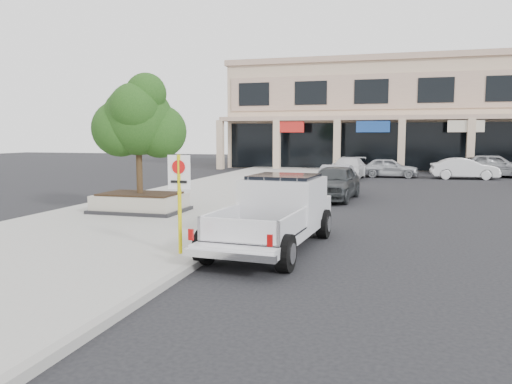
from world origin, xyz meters
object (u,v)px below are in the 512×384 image
no_parking_sign (179,190)px  curb_car_d (349,167)px  planter_tree (144,121)px  curb_car_c (348,168)px  curb_car_b (335,179)px  pickup_truck (272,214)px  lot_car_d (480,166)px  planter (140,203)px  lot_car_e (495,165)px  curb_car_a (334,182)px  lot_car_b (464,169)px  lot_car_a (389,168)px

no_parking_sign → curb_car_d: no_parking_sign is taller
planter_tree → curb_car_c: (5.64, 17.59, -2.69)m
curb_car_b → curb_car_c: (-0.07, 8.09, 0.04)m
pickup_truck → lot_car_d: size_ratio=1.22×
planter → lot_car_d: (14.76, 23.21, 0.19)m
curb_car_b → curb_car_d: bearing=95.9°
planter → pickup_truck: 7.08m
curb_car_c → curb_car_d: size_ratio=1.00×
planter → lot_car_d: 27.51m
planter_tree → curb_car_d: size_ratio=0.80×
no_parking_sign → lot_car_e: size_ratio=0.48×
lot_car_e → lot_car_d: bearing=35.1°
lot_car_d → planter: bearing=156.3°
planter_tree → curb_car_a: planter_tree is taller
curb_car_d → lot_car_b: bearing=1.5°
planter → curb_car_b: 11.29m
lot_car_b → lot_car_e: bearing=-50.8°
no_parking_sign → lot_car_d: bearing=69.7°
planter → pickup_truck: (5.88, -3.93, 0.44)m
curb_car_b → lot_car_a: 10.42m
pickup_truck → curb_car_d: 23.72m
curb_car_b → lot_car_e: 15.48m
curb_car_c → curb_car_d: 2.04m
curb_car_c → curb_car_b: bearing=-85.3°
no_parking_sign → lot_car_e: (11.38, 27.36, -0.81)m
curb_car_b → curb_car_c: size_ratio=0.84×
planter → curb_car_a: 8.98m
no_parking_sign → curb_car_c: (1.69, 23.32, -0.91)m
no_parking_sign → pickup_truck: 2.53m
planter_tree → lot_car_d: (14.63, 23.06, -2.75)m
curb_car_a → lot_car_d: 18.79m
lot_car_e → pickup_truck: bearing=168.3°
planter → no_parking_sign: (4.09, -5.57, 1.16)m
curb_car_b → lot_car_b: lot_car_b is taller
planter_tree → pickup_truck: size_ratio=0.69×
curb_car_b → lot_car_a: (2.53, 10.10, -0.00)m
planter_tree → curb_car_c: planter_tree is taller
planter → curb_car_b: curb_car_b is taller
no_parking_sign → lot_car_a: 25.71m
pickup_truck → lot_car_e: pickup_truck is taller
lot_car_b → lot_car_d: (1.49, 3.51, -0.04)m
curb_car_a → pickup_truck: bearing=-86.7°
curb_car_d → lot_car_d: bearing=22.7°
curb_car_d → lot_car_b: size_ratio=1.17×
pickup_truck → lot_car_e: size_ratio=1.21×
planter_tree → lot_car_d: planter_tree is taller
curb_car_a → curb_car_c: size_ratio=0.93×
planter → curb_car_c: (5.78, 17.75, 0.24)m
lot_car_e → curb_car_a: bearing=157.5°
curb_car_a → planter_tree: bearing=-128.7°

